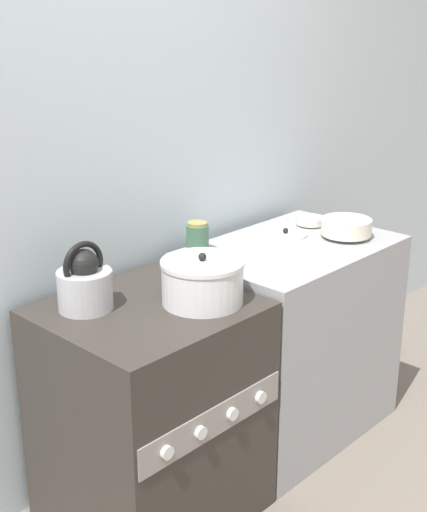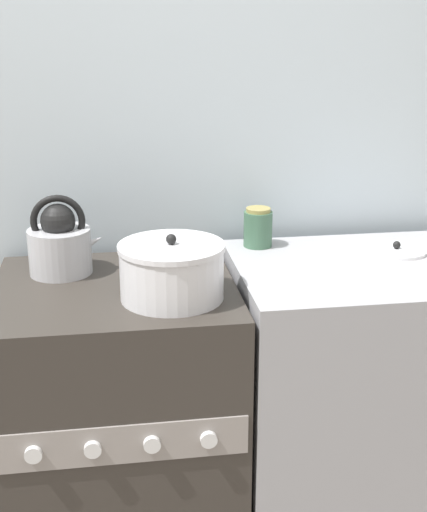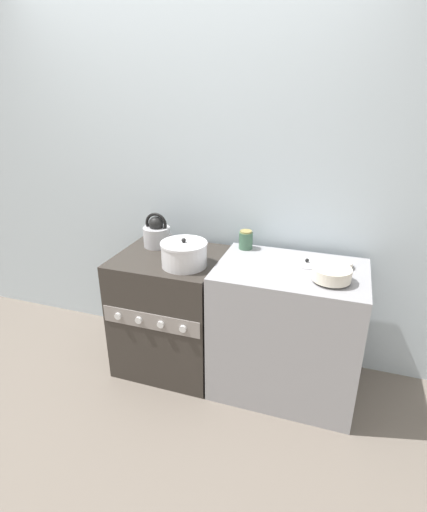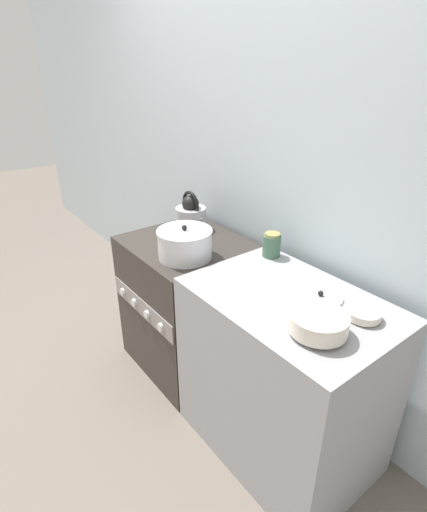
# 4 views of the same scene
# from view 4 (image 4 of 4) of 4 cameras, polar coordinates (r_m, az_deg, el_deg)

# --- Properties ---
(ground_plane) EXTENTS (12.00, 12.00, 0.00)m
(ground_plane) POSITION_cam_4_polar(r_m,az_deg,el_deg) (2.58, -9.22, -16.76)
(ground_plane) COLOR #70665B
(wall_back) EXTENTS (7.00, 0.06, 2.50)m
(wall_back) POSITION_cam_4_polar(r_m,az_deg,el_deg) (2.34, 3.77, 13.87)
(wall_back) COLOR silver
(wall_back) RESTS_ON ground_plane
(stove) EXTENTS (0.68, 0.64, 0.82)m
(stove) POSITION_cam_4_polar(r_m,az_deg,el_deg) (2.45, -3.58, -6.86)
(stove) COLOR #332D28
(stove) RESTS_ON ground_plane
(counter) EXTENTS (0.88, 0.60, 0.85)m
(counter) POSITION_cam_4_polar(r_m,az_deg,el_deg) (1.96, 9.81, -16.54)
(counter) COLOR #99999E
(counter) RESTS_ON ground_plane
(kettle) EXTENTS (0.22, 0.18, 0.24)m
(kettle) POSITION_cam_4_polar(r_m,az_deg,el_deg) (2.41, -3.23, 5.89)
(kettle) COLOR #B2B2B7
(kettle) RESTS_ON stove
(cooking_pot) EXTENTS (0.28, 0.28, 0.18)m
(cooking_pot) POSITION_cam_4_polar(r_m,az_deg,el_deg) (2.05, -4.11, 1.76)
(cooking_pot) COLOR silver
(cooking_pot) RESTS_ON stove
(enamel_bowl) EXTENTS (0.21, 0.21, 0.08)m
(enamel_bowl) POSITION_cam_4_polar(r_m,az_deg,el_deg) (1.49, 14.78, -9.27)
(enamel_bowl) COLOR beige
(enamel_bowl) RESTS_ON counter
(small_ceramic_bowl) EXTENTS (0.13, 0.13, 0.04)m
(small_ceramic_bowl) POSITION_cam_4_polar(r_m,az_deg,el_deg) (1.64, 20.66, -7.76)
(small_ceramic_bowl) COLOR beige
(small_ceramic_bowl) RESTS_ON counter
(storage_jar) EXTENTS (0.09, 0.09, 0.12)m
(storage_jar) POSITION_cam_4_polar(r_m,az_deg,el_deg) (2.02, 8.31, 1.58)
(storage_jar) COLOR #3F664C
(storage_jar) RESTS_ON counter
(loose_pot_lid) EXTENTS (0.19, 0.19, 0.03)m
(loose_pot_lid) POSITION_cam_4_polar(r_m,az_deg,el_deg) (1.73, 15.01, -5.63)
(loose_pot_lid) COLOR silver
(loose_pot_lid) RESTS_ON counter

